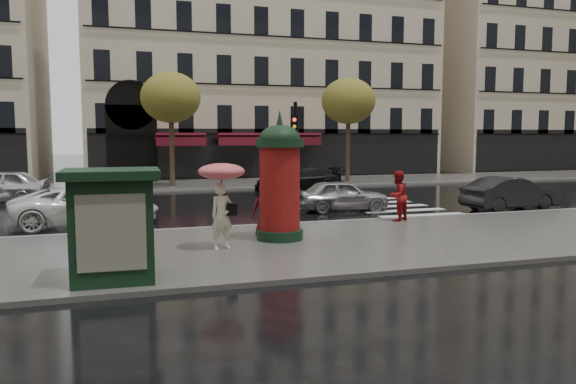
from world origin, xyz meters
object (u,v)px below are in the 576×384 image
object	(u,v)px
man_burgundy	(266,210)
newsstand	(112,224)
traffic_light	(295,151)
car_black	(298,180)
morris_column	(280,178)
woman_red	(398,196)
car_white	(86,206)
car_silver	(341,195)
car_darkgrey	(510,194)
woman_umbrella	(222,191)

from	to	relation	value
man_burgundy	newsstand	bearing A→B (deg)	53.56
traffic_light	car_black	size ratio (longest dim) A/B	0.85
morris_column	man_burgundy	bearing A→B (deg)	148.29
woman_red	car_white	size ratio (longest dim) A/B	0.36
woman_red	man_burgundy	bearing A→B (deg)	-9.89
man_burgundy	car_silver	xyz separation A→B (m)	(4.70, 5.50, -0.30)
woman_red	traffic_light	distance (m)	4.00
car_darkgrey	car_black	world-z (taller)	car_darkgrey
traffic_light	car_darkgrey	bearing A→B (deg)	9.31
car_white	woman_umbrella	bearing A→B (deg)	-156.71
morris_column	car_silver	world-z (taller)	morris_column
man_burgundy	morris_column	size ratio (longest dim) A/B	0.45
car_darkgrey	woman_red	bearing A→B (deg)	100.66
woman_red	car_black	bearing A→B (deg)	-120.01
woman_red	car_black	size ratio (longest dim) A/B	0.37
traffic_light	car_darkgrey	distance (m)	10.16
car_silver	car_white	bearing A→B (deg)	97.35
woman_umbrella	traffic_light	world-z (taller)	traffic_light
man_burgundy	traffic_light	bearing A→B (deg)	-113.88
car_darkgrey	morris_column	bearing A→B (deg)	103.71
woman_red	morris_column	world-z (taller)	morris_column
man_burgundy	morris_column	world-z (taller)	morris_column
woman_umbrella	car_silver	xyz separation A→B (m)	(6.18, 6.60, -1.00)
woman_umbrella	car_black	world-z (taller)	woman_umbrella
woman_red	newsstand	xyz separation A→B (m)	(-9.44, -5.40, 0.30)
car_silver	traffic_light	bearing A→B (deg)	141.29
traffic_light	car_white	world-z (taller)	traffic_light
traffic_light	car_darkgrey	size ratio (longest dim) A/B	0.97
morris_column	car_black	xyz separation A→B (m)	(5.00, 13.06, -1.19)
car_black	traffic_light	bearing A→B (deg)	-19.21
newsstand	car_darkgrey	world-z (taller)	newsstand
woman_red	man_burgundy	world-z (taller)	woman_red
traffic_light	newsstand	bearing A→B (deg)	-135.92
man_burgundy	car_black	xyz separation A→B (m)	(5.34, 12.84, -0.26)
newsstand	car_white	bearing A→B (deg)	95.66
morris_column	car_silver	distance (m)	7.29
man_burgundy	car_white	world-z (taller)	man_burgundy
car_darkgrey	car_white	distance (m)	16.50
woman_umbrella	car_darkgrey	bearing A→B (deg)	20.23
car_silver	woman_umbrella	bearing A→B (deg)	140.37
woman_umbrella	car_darkgrey	distance (m)	13.78
car_black	car_silver	bearing A→B (deg)	-4.91
morris_column	newsstand	distance (m)	5.67
car_darkgrey	car_black	xyz separation A→B (m)	(-6.07, 9.19, -0.00)
woman_red	morris_column	bearing A→B (deg)	-6.44
woman_umbrella	car_black	bearing A→B (deg)	63.90
traffic_light	newsstand	xyz separation A→B (m)	(-5.77, -5.58, -1.27)
car_darkgrey	car_white	world-z (taller)	car_darkgrey
car_darkgrey	car_silver	bearing A→B (deg)	69.03
woman_red	newsstand	bearing A→B (deg)	0.34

